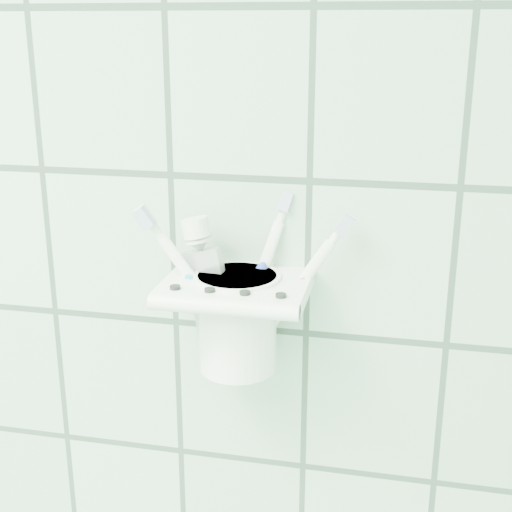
{
  "coord_description": "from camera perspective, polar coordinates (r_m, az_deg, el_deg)",
  "views": [
    {
      "loc": [
        0.81,
        0.52,
        1.56
      ],
      "look_at": [
        0.68,
        1.1,
        1.37
      ],
      "focal_mm": 50.0,
      "sensor_mm": 36.0,
      "label": 1
    }
  ],
  "objects": [
    {
      "name": "toothbrush_pink",
      "position": [
        0.69,
        -0.41,
        -1.19
      ],
      "size": [
        0.1,
        0.02,
        0.18
      ],
      "rotation": [
        0.09,
        -0.59,
        -0.03
      ],
      "color": "white",
      "rests_on": "cup"
    },
    {
      "name": "holder_bracket",
      "position": [
        0.7,
        -1.54,
        -2.61
      ],
      "size": [
        0.14,
        0.11,
        0.04
      ],
      "color": "white",
      "rests_on": "wall_back"
    },
    {
      "name": "toothpaste_tube",
      "position": [
        0.7,
        -2.77,
        -1.89
      ],
      "size": [
        0.06,
        0.03,
        0.15
      ],
      "rotation": [
        -0.03,
        -0.2,
        -0.08
      ],
      "color": "silver",
      "rests_on": "cup"
    },
    {
      "name": "toothbrush_orange",
      "position": [
        0.7,
        -0.87,
        -1.45
      ],
      "size": [
        0.09,
        0.03,
        0.17
      ],
      "rotation": [
        -0.1,
        0.59,
        0.02
      ],
      "color": "white",
      "rests_on": "cup"
    },
    {
      "name": "cup",
      "position": [
        0.71,
        -1.5,
        -4.99
      ],
      "size": [
        0.09,
        0.09,
        0.1
      ],
      "color": "white",
      "rests_on": "holder_bracket"
    },
    {
      "name": "toothbrush_blue",
      "position": [
        0.7,
        -2.09,
        -1.51
      ],
      "size": [
        0.05,
        0.05,
        0.18
      ],
      "rotation": [
        -0.31,
        0.27,
        -0.1
      ],
      "color": "white",
      "rests_on": "cup"
    }
  ]
}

